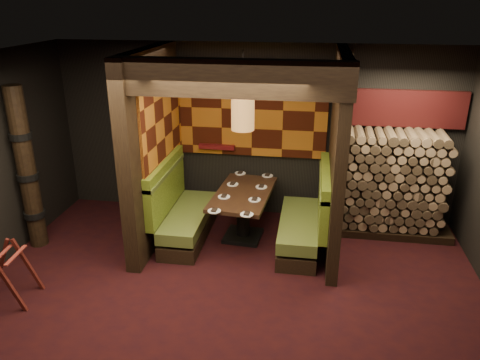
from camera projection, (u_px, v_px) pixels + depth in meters
name	position (u px, v px, depth m)	size (l,w,h in m)	color
floor	(223.00, 308.00, 5.65)	(6.50, 5.50, 0.02)	black
ceiling	(219.00, 67.00, 4.59)	(6.50, 5.50, 0.02)	black
wall_back	(254.00, 132.00, 7.66)	(6.50, 0.02, 2.85)	black
partition_left	(153.00, 149.00, 6.83)	(0.20, 2.20, 2.85)	black
partition_right	(337.00, 157.00, 6.49)	(0.15, 2.10, 2.85)	black
header_beam	(230.00, 78.00, 5.33)	(2.85, 0.18, 0.44)	black
tapa_back_panel	(252.00, 109.00, 7.47)	(2.40, 0.06, 1.55)	#AD5E17
tapa_side_panel	(163.00, 118.00, 6.82)	(0.04, 1.85, 1.45)	#AD5E17
lacquer_shelf	(217.00, 147.00, 7.73)	(0.60, 0.12, 0.07)	#5F1014
booth_bench_left	(182.00, 214.00, 7.16)	(0.68, 1.60, 1.14)	black
booth_bench_right	(306.00, 222.00, 6.88)	(0.68, 1.60, 1.14)	black
dining_table	(243.00, 206.00, 7.08)	(0.91, 1.51, 0.77)	black
place_settings	(243.00, 191.00, 6.99)	(0.76, 1.71, 0.03)	white
pendant_lamp	(243.00, 114.00, 6.51)	(0.33, 0.33, 1.10)	brown
luggage_rack	(5.00, 272.00, 5.68)	(0.74, 0.55, 0.76)	#481611
totem_column	(27.00, 170.00, 6.66)	(0.31, 0.31, 2.40)	black
firewood_stack	(398.00, 184.00, 7.17)	(1.73, 0.70, 1.64)	black
mosaic_header	(403.00, 108.00, 7.07)	(1.83, 0.10, 0.56)	maroon
bay_front_post	(343.00, 151.00, 6.72)	(0.08, 0.08, 2.85)	black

